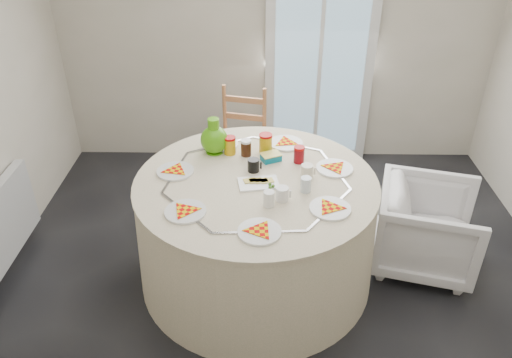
{
  "coord_description": "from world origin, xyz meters",
  "views": [
    {
      "loc": [
        -0.12,
        -2.52,
        2.51
      ],
      "look_at": [
        -0.16,
        0.22,
        0.8
      ],
      "focal_mm": 35.0,
      "sensor_mm": 36.0,
      "label": 1
    }
  ],
  "objects_px": {
    "wooden_chair": "(240,144)",
    "green_pitcher": "(214,142)",
    "armchair": "(429,220)",
    "table": "(256,231)"
  },
  "relations": [
    {
      "from": "wooden_chair",
      "to": "armchair",
      "type": "relative_size",
      "value": 1.35
    },
    {
      "from": "armchair",
      "to": "green_pitcher",
      "type": "xyz_separation_m",
      "value": [
        -1.52,
        0.25,
        0.48
      ]
    },
    {
      "from": "table",
      "to": "armchair",
      "type": "bearing_deg",
      "value": 5.89
    },
    {
      "from": "wooden_chair",
      "to": "green_pitcher",
      "type": "height_order",
      "value": "green_pitcher"
    },
    {
      "from": "wooden_chair",
      "to": "table",
      "type": "bearing_deg",
      "value": -69.28
    },
    {
      "from": "armchair",
      "to": "green_pitcher",
      "type": "bearing_deg",
      "value": 95.45
    },
    {
      "from": "table",
      "to": "green_pitcher",
      "type": "xyz_separation_m",
      "value": [
        -0.3,
        0.38,
        0.49
      ]
    },
    {
      "from": "wooden_chair",
      "to": "green_pitcher",
      "type": "relative_size",
      "value": 3.72
    },
    {
      "from": "table",
      "to": "wooden_chair",
      "type": "xyz_separation_m",
      "value": [
        -0.16,
        1.1,
        0.09
      ]
    },
    {
      "from": "table",
      "to": "green_pitcher",
      "type": "distance_m",
      "value": 0.69
    }
  ]
}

